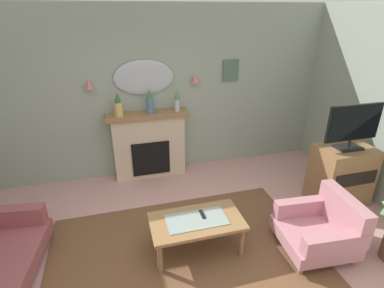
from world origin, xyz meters
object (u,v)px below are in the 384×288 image
at_px(mantel_vase_right, 118,106).
at_px(wall_sconce_left, 89,85).
at_px(mantel_vase_centre, 150,102).
at_px(tv_cabinet, 340,175).
at_px(wall_mirror, 144,78).
at_px(mantel_vase_left, 177,100).
at_px(armchair_in_corner, 322,227).
at_px(tv_remote, 202,214).
at_px(tv_flatscreen, 353,126).
at_px(coffee_table, 197,224).
at_px(framed_picture, 231,70).
at_px(wall_sconce_right, 195,78).
at_px(fireplace, 149,145).

height_order(mantel_vase_right, wall_sconce_left, wall_sconce_left).
bearing_deg(mantel_vase_centre, tv_cabinet, -30.55).
bearing_deg(wall_sconce_left, wall_mirror, 3.37).
distance_m(mantel_vase_left, armchair_in_corner, 2.84).
relative_size(wall_mirror, tv_remote, 6.00).
relative_size(mantel_vase_left, tv_flatscreen, 0.43).
bearing_deg(wall_mirror, mantel_vase_right, -159.30).
xyz_separation_m(coffee_table, tv_flatscreen, (2.37, 0.40, 0.86)).
xyz_separation_m(wall_mirror, framed_picture, (1.50, 0.01, 0.04)).
distance_m(framed_picture, tv_cabinet, 2.43).
xyz_separation_m(mantel_vase_centre, framed_picture, (1.45, 0.18, 0.40)).
bearing_deg(coffee_table, wall_sconce_right, 74.49).
xyz_separation_m(wall_mirror, coffee_table, (0.28, -2.12, -1.33)).
height_order(fireplace, tv_flatscreen, tv_flatscreen).
bearing_deg(wall_sconce_left, tv_remote, -58.68).
bearing_deg(coffee_table, tv_flatscreen, 9.50).
bearing_deg(coffee_table, tv_remote, 36.33).
xyz_separation_m(fireplace, tv_remote, (0.37, -1.91, -0.12)).
relative_size(fireplace, armchair_in_corner, 1.55).
relative_size(framed_picture, tv_flatscreen, 0.43).
bearing_deg(armchair_in_corner, mantel_vase_right, 133.55).
bearing_deg(coffee_table, mantel_vase_right, 110.43).
bearing_deg(fireplace, wall_mirror, 90.00).
bearing_deg(armchair_in_corner, coffee_table, 165.88).
height_order(framed_picture, tv_remote, framed_picture).
relative_size(wall_mirror, armchair_in_corner, 1.09).
xyz_separation_m(mantel_vase_left, tv_flatscreen, (2.14, -1.55, -0.11)).
relative_size(fireplace, tv_flatscreen, 1.62).
bearing_deg(tv_cabinet, wall_mirror, 147.25).
distance_m(coffee_table, armchair_in_corner, 1.53).
height_order(wall_mirror, tv_flatscreen, wall_mirror).
relative_size(mantel_vase_left, framed_picture, 0.99).
bearing_deg(wall_mirror, mantel_vase_centre, -73.61).
xyz_separation_m(mantel_vase_centre, wall_sconce_right, (0.80, 0.12, 0.31)).
bearing_deg(framed_picture, fireplace, -174.23).
bearing_deg(wall_sconce_left, armchair_in_corner, -43.12).
bearing_deg(wall_mirror, tv_cabinet, -32.75).
bearing_deg(tv_cabinet, mantel_vase_right, 153.67).
xyz_separation_m(wall_sconce_right, tv_cabinet, (1.79, -1.65, -1.21)).
distance_m(mantel_vase_left, wall_sconce_left, 1.39).
distance_m(wall_sconce_left, armchair_in_corner, 3.82).
bearing_deg(mantel_vase_right, coffee_table, -69.57).
height_order(mantel_vase_left, tv_remote, mantel_vase_left).
xyz_separation_m(wall_sconce_right, coffee_table, (-0.57, -2.07, -1.28)).
height_order(mantel_vase_right, mantel_vase_left, mantel_vase_right).
xyz_separation_m(mantel_vase_right, framed_picture, (1.95, 0.18, 0.42)).
bearing_deg(mantel_vase_right, tv_flatscreen, -26.64).
bearing_deg(wall_mirror, framed_picture, 0.38).
bearing_deg(tv_remote, wall_sconce_left, 121.32).
bearing_deg(fireplace, coffee_table, -82.06).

